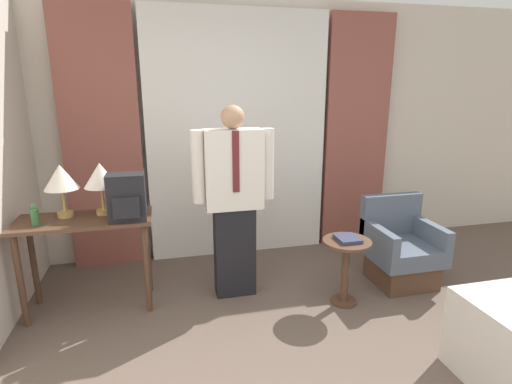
{
  "coord_description": "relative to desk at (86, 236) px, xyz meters",
  "views": [
    {
      "loc": [
        -0.82,
        -1.52,
        1.84
      ],
      "look_at": [
        -0.07,
        1.57,
        0.98
      ],
      "focal_mm": 28.0,
      "sensor_mm": 36.0,
      "label": 1
    }
  ],
  "objects": [
    {
      "name": "armchair",
      "position": [
        2.79,
        -0.2,
        -0.34
      ],
      "size": [
        0.61,
        0.59,
        0.81
      ],
      "color": "#4C3323",
      "rests_on": "ground_plane"
    },
    {
      "name": "curtain_drape_right",
      "position": [
        2.82,
        0.87,
        0.65
      ],
      "size": [
        0.74,
        0.06,
        2.58
      ],
      "color": "brown",
      "rests_on": "ground_plane"
    },
    {
      "name": "bottle_near_edge",
      "position": [
        -0.33,
        -0.08,
        0.22
      ],
      "size": [
        0.06,
        0.06,
        0.17
      ],
      "color": "#336638",
      "rests_on": "desk"
    },
    {
      "name": "person",
      "position": [
        1.22,
        -0.04,
        0.26
      ],
      "size": [
        0.7,
        0.23,
        1.68
      ],
      "color": "black",
      "rests_on": "ground_plane"
    },
    {
      "name": "desk",
      "position": [
        0.0,
        0.0,
        0.0
      ],
      "size": [
        1.05,
        0.47,
        0.79
      ],
      "color": "#4C3323",
      "rests_on": "ground_plane"
    },
    {
      "name": "wall_back",
      "position": [
        1.45,
        1.0,
        0.71
      ],
      "size": [
        10.0,
        0.06,
        2.7
      ],
      "color": "beige",
      "rests_on": "ground_plane"
    },
    {
      "name": "curtain_drape_left",
      "position": [
        0.08,
        0.87,
        0.65
      ],
      "size": [
        0.74,
        0.06,
        2.58
      ],
      "color": "brown",
      "rests_on": "ground_plane"
    },
    {
      "name": "table_lamp_right",
      "position": [
        0.15,
        0.08,
        0.47
      ],
      "size": [
        0.27,
        0.27,
        0.43
      ],
      "color": "tan",
      "rests_on": "desk"
    },
    {
      "name": "curtain_sheer_center",
      "position": [
        1.45,
        0.87,
        0.65
      ],
      "size": [
        1.91,
        0.06,
        2.58
      ],
      "color": "white",
      "rests_on": "ground_plane"
    },
    {
      "name": "side_table",
      "position": [
        2.11,
        -0.44,
        -0.25
      ],
      "size": [
        0.41,
        0.41,
        0.58
      ],
      "color": "#4C3323",
      "rests_on": "ground_plane"
    },
    {
      "name": "backpack",
      "position": [
        0.35,
        -0.11,
        0.33
      ],
      "size": [
        0.29,
        0.22,
        0.37
      ],
      "color": "black",
      "rests_on": "desk"
    },
    {
      "name": "table_lamp_left",
      "position": [
        -0.15,
        0.08,
        0.47
      ],
      "size": [
        0.27,
        0.27,
        0.43
      ],
      "color": "tan",
      "rests_on": "desk"
    },
    {
      "name": "book",
      "position": [
        2.11,
        -0.44,
        -0.05
      ],
      "size": [
        0.18,
        0.21,
        0.03
      ],
      "color": "#2D334C",
      "rests_on": "side_table"
    }
  ]
}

